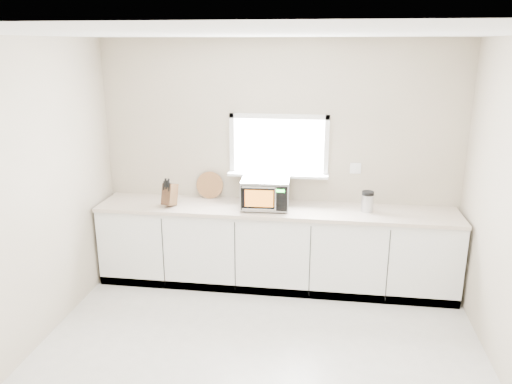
# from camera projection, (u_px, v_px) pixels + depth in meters

# --- Properties ---
(ground) EXTENTS (4.00, 4.00, 0.00)m
(ground) POSITION_uv_depth(u_px,v_px,m) (253.00, 378.00, 4.09)
(ground) COLOR beige
(ground) RESTS_ON ground
(back_wall) EXTENTS (4.00, 0.17, 2.70)m
(back_wall) POSITION_uv_depth(u_px,v_px,m) (279.00, 162.00, 5.59)
(back_wall) COLOR beige
(back_wall) RESTS_ON ground
(cabinets) EXTENTS (3.92, 0.60, 0.88)m
(cabinets) POSITION_uv_depth(u_px,v_px,m) (275.00, 248.00, 5.58)
(cabinets) COLOR white
(cabinets) RESTS_ON ground
(countertop) EXTENTS (3.92, 0.64, 0.04)m
(countertop) POSITION_uv_depth(u_px,v_px,m) (275.00, 209.00, 5.43)
(countertop) COLOR beige
(countertop) RESTS_ON cabinets
(microwave) EXTENTS (0.52, 0.43, 0.33)m
(microwave) POSITION_uv_depth(u_px,v_px,m) (265.00, 193.00, 5.37)
(microwave) COLOR black
(microwave) RESTS_ON countertop
(knife_block) EXTENTS (0.15, 0.24, 0.33)m
(knife_block) POSITION_uv_depth(u_px,v_px,m) (170.00, 194.00, 5.44)
(knife_block) COLOR #4A311A
(knife_block) RESTS_ON countertop
(cutting_board) EXTENTS (0.31, 0.07, 0.31)m
(cutting_board) POSITION_uv_depth(u_px,v_px,m) (210.00, 185.00, 5.73)
(cutting_board) COLOR #98653A
(cutting_board) RESTS_ON countertop
(coffee_grinder) EXTENTS (0.16, 0.16, 0.23)m
(coffee_grinder) POSITION_uv_depth(u_px,v_px,m) (367.00, 201.00, 5.28)
(coffee_grinder) COLOR #B4B6BB
(coffee_grinder) RESTS_ON countertop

